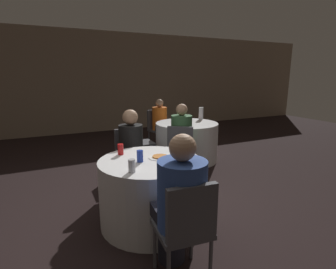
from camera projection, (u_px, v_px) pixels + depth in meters
name	position (u px, v px, depth m)	size (l,w,h in m)	color
ground_plane	(147.00, 215.00, 3.07)	(16.00, 16.00, 0.00)	black
wall_back	(81.00, 83.00, 7.20)	(16.00, 0.06, 2.80)	gray
table_near	(151.00, 191.00, 2.85)	(1.09, 1.09, 0.73)	white
table_far	(187.00, 142.00, 4.99)	(1.17, 1.17, 0.73)	white
chair_near_south	(186.00, 224.00, 1.94)	(0.43, 0.44, 0.86)	#47474C
chair_near_north	(130.00, 153.00, 3.69)	(0.43, 0.43, 0.86)	#47474C
chair_far_west	(137.00, 139.00, 4.55)	(0.41, 0.40, 0.86)	#47474C
chair_far_southwest	(181.00, 147.00, 4.00)	(0.56, 0.56, 0.86)	#47474C
chair_far_north	(157.00, 126.00, 5.74)	(0.47, 0.47, 0.86)	#47474C
person_orange_shirt	(162.00, 125.00, 5.60)	(0.36, 0.49, 1.10)	black
person_blue_shirt	(179.00, 203.00, 2.05)	(0.39, 0.53, 1.19)	black
person_green_jacket	(182.00, 140.00, 4.14)	(0.44, 0.47, 1.18)	#282828
person_black_shirt	(133.00, 152.00, 3.53)	(0.33, 0.50, 1.16)	#282828
pizza_plate_near	(160.00, 157.00, 2.85)	(0.26, 0.26, 0.02)	white
soda_can_red	(121.00, 149.00, 2.94)	(0.07, 0.07, 0.12)	red
soda_can_blue	(140.00, 156.00, 2.69)	(0.07, 0.07, 0.12)	#1E38A5
soda_can_silver	(132.00, 166.00, 2.41)	(0.07, 0.07, 0.12)	silver
bottle_far	(201.00, 114.00, 5.25)	(0.09, 0.09, 0.25)	white
cup_far	(187.00, 120.00, 4.90)	(0.07, 0.07, 0.11)	red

